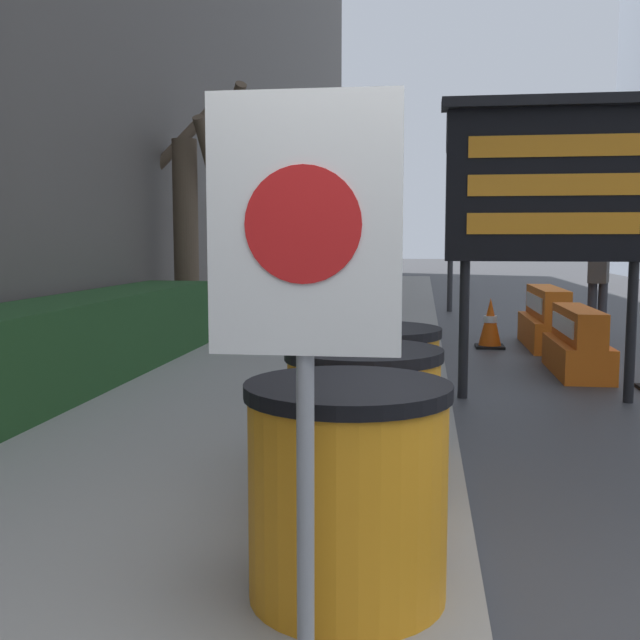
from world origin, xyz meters
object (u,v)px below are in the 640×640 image
Objects in this scene: traffic_light_near_curb at (452,170)px; traffic_cone_mid at (576,345)px; warning_sign at (304,272)px; message_board at (551,184)px; jersey_barrier_orange_far at (577,345)px; pedestrian_passerby at (599,271)px; barrel_drum_middle at (363,430)px; barrel_drum_back at (377,394)px; jersey_barrier_orange_near at (547,321)px; barrel_drum_foreground at (348,489)px; traffic_cone_near at (490,323)px.

traffic_cone_mid is at bearing -79.93° from traffic_light_near_curb.
warning_sign is 0.66× the size of message_board.
pedestrian_passerby is (1.03, 3.65, 0.74)m from jersey_barrier_orange_far.
barrel_drum_middle is at bearing 87.38° from warning_sign.
message_board reaches higher than barrel_drum_back.
pedestrian_passerby reaches higher than jersey_barrier_orange_near.
barrel_drum_back reaches higher than jersey_barrier_orange_far.
message_board is 1.82× the size of jersey_barrier_orange_far.
warning_sign is 7.61m from traffic_cone_mid.
barrel_drum_back is 4.79m from jersey_barrier_orange_far.
jersey_barrier_orange_near is 6.14m from traffic_light_near_curb.
barrel_drum_foreground is 5.12m from message_board.
message_board reaches higher than warning_sign.
traffic_cone_mid is (0.05, 0.34, -0.05)m from jersey_barrier_orange_far.
barrel_drum_back reaches higher than jersey_barrier_orange_near.
barrel_drum_middle is 1.20× the size of traffic_cone_near.
barrel_drum_middle is at bearing -105.97° from jersey_barrier_orange_near.
message_board reaches higher than barrel_drum_foreground.
pedestrian_passerby reaches higher than barrel_drum_middle.
message_board is at bearing 1.16° from pedestrian_passerby.
barrel_drum_foreground is 0.21× the size of traffic_light_near_curb.
message_board is 5.59m from pedestrian_passerby.
barrel_drum_foreground and barrel_drum_middle have the same top height.
pedestrian_passerby reaches higher than barrel_drum_back.
barrel_drum_foreground is at bearing -90.01° from barrel_drum_back.
warning_sign is 1.19× the size of jersey_barrier_orange_far.
barrel_drum_back is at bearing -101.54° from traffic_cone_near.
jersey_barrier_orange_far is 0.38× the size of traffic_light_near_curb.
warning_sign is at bearing -108.07° from jersey_barrier_orange_far.
barrel_drum_back is 0.21× the size of traffic_light_near_curb.
warning_sign is 9.42m from jersey_barrier_orange_near.
pedestrian_passerby is at bearing 73.55° from traffic_cone_mid.
warning_sign is at bearing -107.61° from traffic_cone_mid.
barrel_drum_foreground is 1.00× the size of barrel_drum_middle.
traffic_cone_near is 0.17× the size of traffic_light_near_curb.
traffic_cone_mid is (0.67, 1.92, -1.85)m from message_board.
traffic_cone_near is (1.38, 8.89, -1.14)m from warning_sign.
traffic_light_near_curb is (-1.24, 7.62, 2.77)m from jersey_barrier_orange_far.
traffic_cone_mid is at bearing -62.66° from traffic_cone_near.
barrel_drum_back is at bearing -94.31° from traffic_light_near_curb.
jersey_barrier_orange_near is at bearing 91.46° from traffic_cone_mid.
traffic_cone_near is at bearing 117.34° from traffic_cone_mid.
jersey_barrier_orange_far is at bearing -98.15° from traffic_cone_mid.
traffic_light_near_curb reaches higher than jersey_barrier_orange_near.
barrel_drum_foreground is 10.38m from pedestrian_passerby.
message_board is 4.88× the size of traffic_cone_mid.
jersey_barrier_orange_near reaches higher than traffic_cone_near.
message_board is at bearing 71.84° from barrel_drum_foreground.
jersey_barrier_orange_near is (-0.00, 2.27, 0.04)m from jersey_barrier_orange_far.
barrel_drum_foreground is 0.49× the size of pedestrian_passerby.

